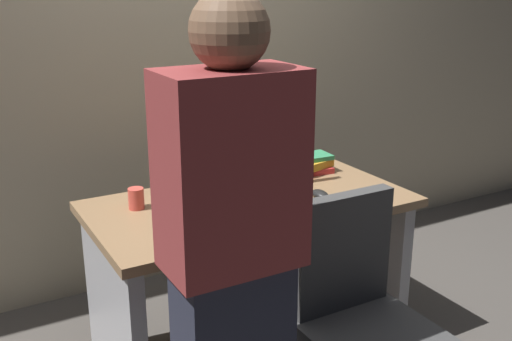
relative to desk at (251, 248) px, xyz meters
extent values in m
cube|color=tan|center=(0.00, 0.94, 1.00)|extent=(6.40, 0.10, 3.00)
cube|color=#93704C|center=(0.00, 0.00, 0.21)|extent=(1.40, 0.74, 0.04)
cube|color=#B2B2B7|center=(-0.64, 0.00, -0.16)|extent=(0.06, 0.66, 0.69)
cube|color=#B2B2B7|center=(0.64, 0.00, -0.16)|extent=(0.06, 0.66, 0.69)
cube|color=#3F3F3F|center=(0.05, -0.79, -0.04)|extent=(0.44, 0.44, 0.08)
cube|color=#3F3F3F|center=(0.05, -0.60, 0.22)|extent=(0.40, 0.06, 0.44)
cube|color=maroon|center=(-0.46, -0.72, 0.64)|extent=(0.40, 0.24, 0.58)
sphere|color=brown|center=(-0.46, -0.72, 1.02)|extent=(0.22, 0.22, 0.22)
cube|color=silver|center=(-0.01, 0.13, 0.24)|extent=(0.21, 0.16, 0.02)
cube|color=silver|center=(-0.01, 0.13, 0.29)|extent=(0.04, 0.03, 0.08)
cube|color=silver|center=(-0.01, 0.13, 0.51)|extent=(0.54, 0.08, 0.36)
cube|color=black|center=(-0.01, 0.11, 0.51)|extent=(0.50, 0.05, 0.32)
cube|color=#262626|center=(0.01, -0.11, 0.24)|extent=(0.43, 0.14, 0.02)
ellipsoid|color=black|center=(0.28, -0.13, 0.25)|extent=(0.06, 0.10, 0.03)
cylinder|color=#D84C3F|center=(-0.35, -0.12, 0.28)|extent=(0.07, 0.07, 0.10)
cylinder|color=#D84C3F|center=(-0.47, 0.15, 0.27)|extent=(0.07, 0.07, 0.09)
cube|color=red|center=(0.46, 0.19, 0.24)|extent=(0.19, 0.13, 0.03)
cube|color=gold|center=(0.46, 0.20, 0.28)|extent=(0.21, 0.18, 0.04)
cube|color=#338C59|center=(0.46, 0.21, 0.31)|extent=(0.20, 0.14, 0.02)
camera|label=1|loc=(-1.20, -2.16, 1.15)|focal=42.14mm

